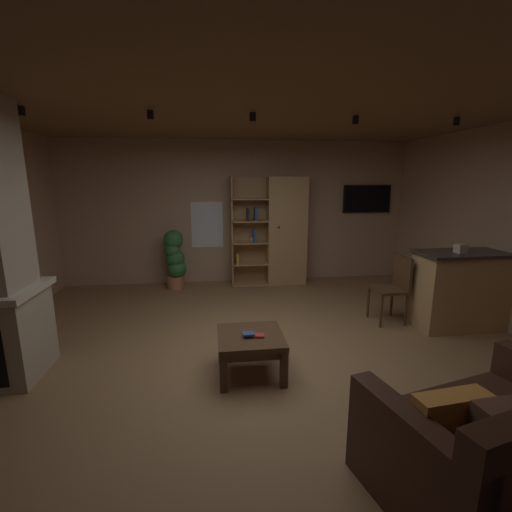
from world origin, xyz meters
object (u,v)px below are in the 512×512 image
bookshelf_cabinet (281,232)px  potted_floor_plant (175,258)px  coffee_table (251,343)px  kitchen_bar_counter (466,290)px  wall_mounted_tv (367,199)px  tissue_box (461,249)px  dining_chair (394,284)px  table_book_0 (258,336)px  table_book_1 (248,334)px  leather_couch (496,448)px

bookshelf_cabinet → potted_floor_plant: (-1.96, -0.12, -0.43)m
coffee_table → kitchen_bar_counter: bearing=15.2°
bookshelf_cabinet → kitchen_bar_counter: bearing=-49.6°
coffee_table → wall_mounted_tv: size_ratio=0.68×
tissue_box → dining_chair: bearing=151.7°
table_book_0 → kitchen_bar_counter: bearing=16.5°
table_book_1 → leather_couch: bearing=-47.6°
kitchen_bar_counter → dining_chair: (-0.85, 0.30, 0.02)m
table_book_0 → leather_couch: bearing=-49.5°
leather_couch → potted_floor_plant: size_ratio=1.55×
table_book_0 → dining_chair: dining_chair is taller
table_book_1 → coffee_table: bearing=58.8°
coffee_table → dining_chair: (2.09, 1.10, 0.20)m
potted_floor_plant → wall_mounted_tv: 3.85m
table_book_0 → potted_floor_plant: (-1.10, 3.09, 0.13)m
bookshelf_cabinet → leather_couch: size_ratio=1.21×
dining_chair → potted_floor_plant: potted_floor_plant is taller
tissue_box → potted_floor_plant: bearing=148.7°
leather_couch → table_book_1: leather_couch is taller
table_book_0 → table_book_1: size_ratio=1.06×
tissue_box → potted_floor_plant: (-3.77, 2.29, -0.52)m
table_book_1 → bookshelf_cabinet: bearing=73.3°
bookshelf_cabinet → wall_mounted_tv: 1.85m
kitchen_bar_counter → table_book_0: kitchen_bar_counter is taller
tissue_box → table_book_0: tissue_box is taller
bookshelf_cabinet → tissue_box: (1.81, -2.41, 0.09)m
bookshelf_cabinet → coffee_table: (-0.94, -3.16, -0.65)m
bookshelf_cabinet → kitchen_bar_counter: 3.13m
potted_floor_plant → bookshelf_cabinet: bearing=3.4°
leather_couch → table_book_1: bearing=132.4°
wall_mounted_tv → tissue_box: bearing=-88.4°
leather_couch → coffee_table: 2.05m
bookshelf_cabinet → potted_floor_plant: bookshelf_cabinet is taller
coffee_table → potted_floor_plant: 3.22m
table_book_1 → dining_chair: (2.12, 1.14, 0.08)m
dining_chair → potted_floor_plant: 3.68m
kitchen_bar_counter → wall_mounted_tv: wall_mounted_tv is taller
wall_mounted_tv → table_book_1: bearing=-128.4°
coffee_table → leather_couch: bearing=-49.0°
kitchen_bar_counter → wall_mounted_tv: 2.79m
coffee_table → potted_floor_plant: (-1.02, 3.04, 0.22)m
wall_mounted_tv → dining_chair: bearing=-104.3°
tissue_box → dining_chair: (-0.65, 0.35, -0.55)m
kitchen_bar_counter → wall_mounted_tv: (-0.27, 2.57, 1.06)m
coffee_table → potted_floor_plant: potted_floor_plant is taller
bookshelf_cabinet → kitchen_bar_counter: bookshelf_cabinet is taller
kitchen_bar_counter → wall_mounted_tv: bearing=96.0°
table_book_1 → tissue_box: bearing=15.9°
leather_couch → dining_chair: (0.75, 2.64, 0.23)m
table_book_0 → dining_chair: 2.33m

